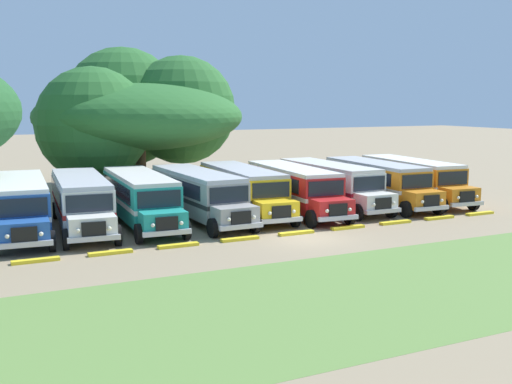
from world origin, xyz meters
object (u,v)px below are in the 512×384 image
Objects in this scene: parked_bus_slot_2 at (141,196)px; parked_bus_slot_6 at (330,183)px; parked_bus_slot_5 at (294,187)px; parked_bus_slot_3 at (199,193)px; parked_bus_slot_0 at (21,203)px; broad_shade_tree at (136,114)px; parked_bus_slot_4 at (243,188)px; parked_bus_slot_1 at (81,200)px; parked_bus_slot_7 at (377,181)px; parked_bus_slot_8 at (412,178)px.

parked_bus_slot_2 and parked_bus_slot_6 have the same top height.
parked_bus_slot_3 is at bearing -87.46° from parked_bus_slot_5.
parked_bus_slot_3 is at bearing 90.92° from parked_bus_slot_0.
broad_shade_tree reaches higher than parked_bus_slot_0.
parked_bus_slot_3 is at bearing 89.99° from parked_bus_slot_2.
parked_bus_slot_4 is at bearing 94.29° from parked_bus_slot_0.
parked_bus_slot_4 is (9.76, 0.13, 0.00)m from parked_bus_slot_1.
parked_bus_slot_6 is (6.25, -0.14, 0.00)m from parked_bus_slot_4.
parked_bus_slot_5 is 15.67m from broad_shade_tree.
broad_shade_tree is at bearing 157.81° from parked_bus_slot_1.
parked_bus_slot_4 is (6.53, 0.38, 0.00)m from parked_bus_slot_2.
parked_bus_slot_0 is 1.01× the size of parked_bus_slot_6.
parked_bus_slot_7 is at bearing 92.79° from parked_bus_slot_0.
parked_bus_slot_6 is 0.99× the size of parked_bus_slot_8.
parked_bus_slot_3 is at bearing -86.80° from parked_bus_slot_7.
parked_bus_slot_5 is at bearing -65.79° from broad_shade_tree.
parked_bus_slot_6 is 6.63m from parked_bus_slot_8.
parked_bus_slot_4 is 6.25m from parked_bus_slot_6.
parked_bus_slot_3 is 0.99× the size of parked_bus_slot_8.
broad_shade_tree is (-3.05, 12.94, 4.34)m from parked_bus_slot_4.
parked_bus_slot_4 is 0.64× the size of broad_shade_tree.
parked_bus_slot_3 is 0.99× the size of parked_bus_slot_5.
parked_bus_slot_5 is at bearing -84.95° from parked_bus_slot_7.
parked_bus_slot_0 and parked_bus_slot_8 have the same top height.
parked_bus_slot_8 is 0.65× the size of broad_shade_tree.
parked_bus_slot_1 is 12.90m from parked_bus_slot_5.
parked_bus_slot_1 is 0.65× the size of broad_shade_tree.
parked_bus_slot_0 is 19.07m from parked_bus_slot_6.
parked_bus_slot_7 is (19.43, -0.47, 0.00)m from parked_bus_slot_1.
parked_bus_slot_0 is 3.06m from parked_bus_slot_1.
parked_bus_slot_5 is at bearing 92.01° from parked_bus_slot_1.
parked_bus_slot_4 is 1.00× the size of parked_bus_slot_7.
parked_bus_slot_4 is (3.12, 0.57, 0.00)m from parked_bus_slot_3.
parked_bus_slot_5 is 3.20m from parked_bus_slot_6.
parked_bus_slot_0 and parked_bus_slot_5 have the same top height.
parked_bus_slot_8 is at bearing 89.64° from parked_bus_slot_3.
parked_bus_slot_5 is 9.77m from parked_bus_slot_8.
parked_bus_slot_6 is at bearing 91.52° from parked_bus_slot_3.
parked_bus_slot_7 is (22.49, -0.61, 0.00)m from parked_bus_slot_0.
parked_bus_slot_8 is at bearing 94.38° from parked_bus_slot_1.
parked_bus_slot_1 is 1.00× the size of parked_bus_slot_5.
broad_shade_tree reaches higher than parked_bus_slot_3.
parked_bus_slot_1 and parked_bus_slot_8 have the same top height.
parked_bus_slot_5 is at bearing -82.40° from parked_bus_slot_8.
broad_shade_tree is at bearing -143.73° from parked_bus_slot_6.
parked_bus_slot_2 is at bearing -88.06° from parked_bus_slot_6.
parked_bus_slot_7 is 1.00× the size of parked_bus_slot_8.
broad_shade_tree is at bearing -133.45° from parked_bus_slot_7.
parked_bus_slot_7 is at bearing 90.34° from parked_bus_slot_4.
parked_bus_slot_3 and parked_bus_slot_4 have the same top height.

